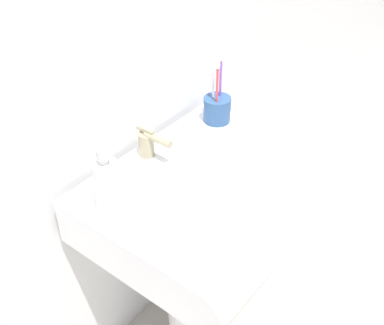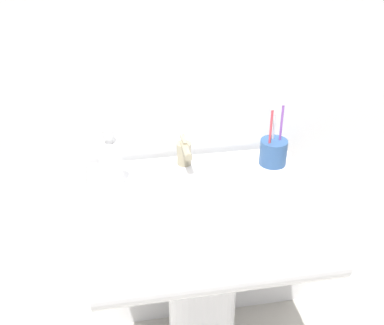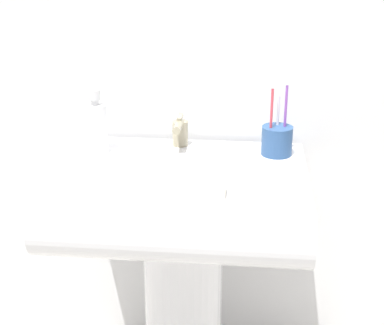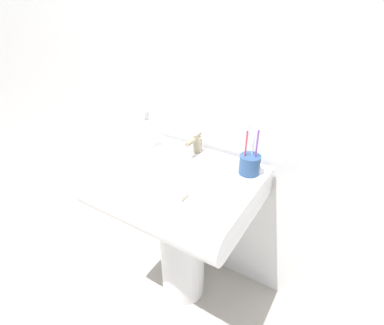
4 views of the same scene
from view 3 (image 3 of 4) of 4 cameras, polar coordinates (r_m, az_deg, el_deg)
name	(u,v)px [view 3 (image 3 of 4)]	position (r m, az deg, el deg)	size (l,w,h in m)	color
sink_pedestal	(183,311)	(1.70, -0.85, -14.22)	(0.21, 0.21, 0.60)	white
sink_basin	(180,200)	(1.47, -1.16, -3.70)	(0.63, 0.50, 0.13)	white
faucet	(180,131)	(1.62, -1.19, 3.06)	(0.04, 0.11, 0.09)	tan
toothbrush_cup	(277,139)	(1.58, 8.24, 2.25)	(0.08, 0.08, 0.21)	#2D5184
soap_bottle	(96,127)	(1.59, -9.27, 3.45)	(0.06, 0.06, 0.17)	white
bar_soap	(211,190)	(1.34, 1.86, -2.64)	(0.07, 0.05, 0.02)	silver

